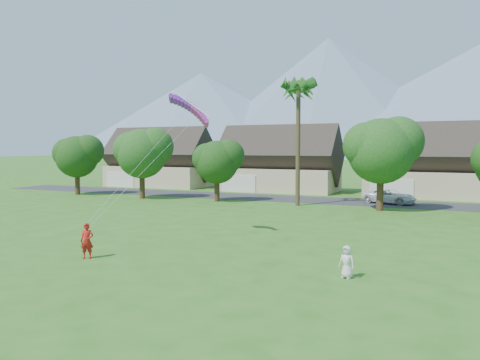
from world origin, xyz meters
The scene contains 10 objects.
ground centered at (0.00, 0.00, 0.00)m, with size 500.00×500.00×0.00m, color #2D6019.
street centered at (0.00, 34.00, 0.01)m, with size 90.00×7.00×0.01m, color #2D2D30.
kite_flyer centered at (-5.43, 2.59, 0.93)m, with size 0.68×0.45×1.87m, color #B41B14.
watcher centered at (7.68, 4.45, 0.73)m, with size 0.71×0.46×1.46m, color silver.
parked_car centered at (6.18, 34.00, 0.74)m, with size 2.44×5.29×1.47m, color white.
mountain_ridge centered at (10.40, 260.00, 29.07)m, with size 540.00×240.00×70.00m.
houses_row centered at (0.49, 42.99, 3.44)m, with size 72.75×8.19×8.86m.
tree_row centered at (-1.14, 27.92, 4.89)m, with size 62.27×6.67×8.45m.
fan_palm centered at (-2.00, 28.50, 11.80)m, with size 3.00×3.00×13.80m.
parafoil_kite centered at (-3.26, 9.73, 8.29)m, with size 3.20×1.40×0.50m.
Camera 1 is at (11.70, -16.11, 5.80)m, focal length 35.00 mm.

